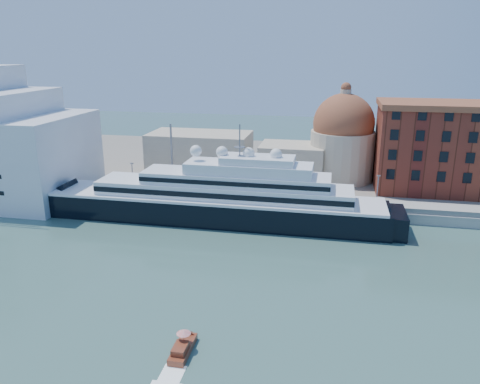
# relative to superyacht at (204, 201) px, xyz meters

# --- Properties ---
(ground) EXTENTS (400.00, 400.00, 0.00)m
(ground) POSITION_rel_superyacht_xyz_m (9.06, -23.00, -4.56)
(ground) COLOR #335954
(ground) RESTS_ON ground
(quay) EXTENTS (180.00, 10.00, 2.50)m
(quay) POSITION_rel_superyacht_xyz_m (9.06, 11.00, -3.31)
(quay) COLOR gray
(quay) RESTS_ON ground
(land) EXTENTS (260.00, 72.00, 2.00)m
(land) POSITION_rel_superyacht_xyz_m (9.06, 52.00, -3.56)
(land) COLOR slate
(land) RESTS_ON ground
(quay_fence) EXTENTS (180.00, 0.10, 1.20)m
(quay_fence) POSITION_rel_superyacht_xyz_m (9.06, 6.50, -1.46)
(quay_fence) COLOR slate
(quay_fence) RESTS_ON quay
(superyacht) EXTENTS (88.42, 12.26, 26.42)m
(superyacht) POSITION_rel_superyacht_xyz_m (0.00, 0.00, 0.00)
(superyacht) COLOR black
(superyacht) RESTS_ON ground
(service_barge) EXTENTS (13.89, 5.98, 3.03)m
(service_barge) POSITION_rel_superyacht_xyz_m (-49.71, -1.45, -3.69)
(service_barge) COLOR white
(service_barge) RESTS_ON ground
(water_taxi) EXTENTS (2.20, 6.48, 3.07)m
(water_taxi) POSITION_rel_superyacht_xyz_m (10.67, -48.78, -3.82)
(water_taxi) COLOR maroon
(water_taxi) RESTS_ON ground
(warehouse) EXTENTS (43.00, 19.00, 23.25)m
(warehouse) POSITION_rel_superyacht_xyz_m (61.06, 29.00, 9.23)
(warehouse) COLOR maroon
(warehouse) RESTS_ON land
(church) EXTENTS (66.00, 18.00, 25.50)m
(church) POSITION_rel_superyacht_xyz_m (15.45, 34.72, 6.35)
(church) COLOR beige
(church) RESTS_ON land
(lamp_posts) EXTENTS (120.80, 2.40, 18.00)m
(lamp_posts) POSITION_rel_superyacht_xyz_m (-3.61, 9.27, 5.28)
(lamp_posts) COLOR slate
(lamp_posts) RESTS_ON quay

